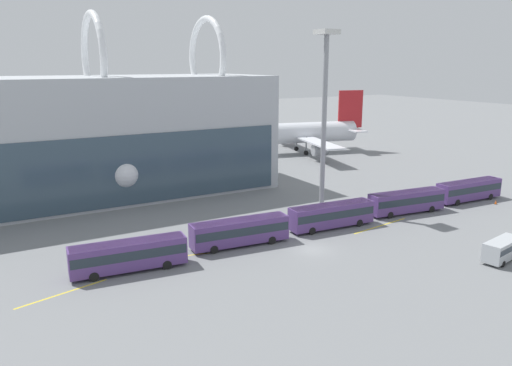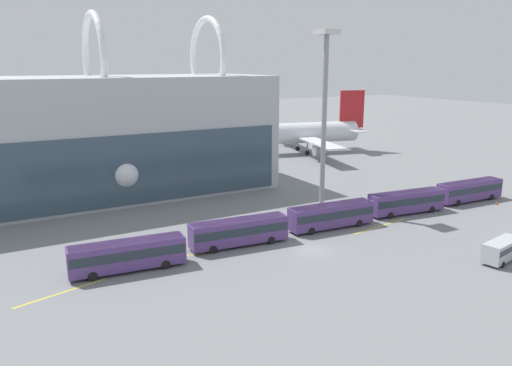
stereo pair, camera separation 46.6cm
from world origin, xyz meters
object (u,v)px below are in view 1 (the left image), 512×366
Objects in this scene: shuttle_bus_0 at (129,254)px; traffic_cone_0 at (496,202)px; airliner_parked_remote at (298,133)px; shuttle_bus_4 at (469,189)px; shuttle_bus_2 at (332,214)px; floodlight_mast at (325,99)px; shuttle_bus_1 at (240,230)px; service_van_foreground at (502,249)px; shuttle_bus_3 at (407,201)px; airliner_at_gate_far at (79,158)px.

shuttle_bus_0 is 19.29× the size of traffic_cone_0.
airliner_parked_remote is 3.27× the size of shuttle_bus_4.
floodlight_mast is at bearing 65.43° from shuttle_bus_2.
shuttle_bus_4 is (41.65, -0.43, 0.00)m from shuttle_bus_1.
airliner_parked_remote is at bearing 63.88° from service_van_foreground.
airliner_parked_remote is 1.53× the size of floodlight_mast.
airliner_parked_remote is 57.82m from shuttle_bus_2.
shuttle_bus_3 is 2.04× the size of service_van_foreground.
shuttle_bus_1 is at bearing 62.36° from airliner_parked_remote.
shuttle_bus_3 is at bearing 66.47° from service_van_foreground.
shuttle_bus_0 is 1.01× the size of shuttle_bus_4.
shuttle_bus_0 is (-56.71, -50.60, -3.05)m from airliner_parked_remote.
service_van_foreground is (37.30, -18.03, -0.51)m from shuttle_bus_0.
shuttle_bus_2 reaches higher than service_van_foreground.
airliner_parked_remote reaches higher than shuttle_bus_3.
airliner_at_gate_far is 3.09× the size of shuttle_bus_0.
traffic_cone_0 is (29.95, -3.66, -1.63)m from shuttle_bus_2.
airliner_parked_remote is 53.83m from traffic_cone_0.
floodlight_mast is (18.17, 7.64, 14.75)m from shuttle_bus_1.
airliner_parked_remote is (53.64, 9.35, -0.23)m from airliner_at_gate_far.
shuttle_bus_1 is 44.04m from traffic_cone_0.
airliner_at_gate_far is 66.55m from shuttle_bus_4.
airliner_parked_remote is 65.70m from shuttle_bus_1.
shuttle_bus_4 is at bearing 35.04° from service_van_foreground.
airliner_at_gate_far reaches higher than shuttle_bus_1.
airliner_at_gate_far is at bearing 141.00° from traffic_cone_0.
traffic_cone_0 is at bearing 26.00° from service_van_foreground.
shuttle_bus_2 is 1.00× the size of shuttle_bus_4.
traffic_cone_0 is (25.67, -11.53, -16.38)m from floodlight_mast.
airliner_parked_remote is 6.60× the size of service_van_foreground.
floodlight_mast reaches higher than traffic_cone_0.
shuttle_bus_1 is 1.00× the size of shuttle_bus_2.
shuttle_bus_4 is 0.47× the size of floodlight_mast.
shuttle_bus_4 is at bearing 6.20° from shuttle_bus_0.
floodlight_mast is at bearing 29.65° from airliner_at_gate_far.
shuttle_bus_4 is (27.77, -0.20, 0.00)m from shuttle_bus_2.
shuttle_bus_4 is (52.47, -40.80, -3.28)m from airliner_at_gate_far.
service_van_foreground is at bearing -33.75° from shuttle_bus_1.
shuttle_bus_3 is at bearing 6.47° from shuttle_bus_0.
airliner_at_gate_far is 59.68× the size of traffic_cone_0.
floodlight_mast is (32.06, 8.51, 14.75)m from shuttle_bus_0.
traffic_cone_0 is (2.18, -3.46, -1.63)m from shuttle_bus_4.
shuttle_bus_2 is at bearing 19.44° from airliner_at_gate_far.
shuttle_bus_2 is (27.77, 0.64, 0.00)m from shuttle_bus_0.
shuttle_bus_2 is 27.77m from shuttle_bus_4.
airliner_at_gate_far is 1.46× the size of floodlight_mast.
shuttle_bus_2 is 1.00× the size of shuttle_bus_3.
shuttle_bus_3 is at bearing 86.36° from airliner_parked_remote.
shuttle_bus_3 is (41.65, 0.52, 0.00)m from shuttle_bus_0.
shuttle_bus_2 is 19.22× the size of traffic_cone_0.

